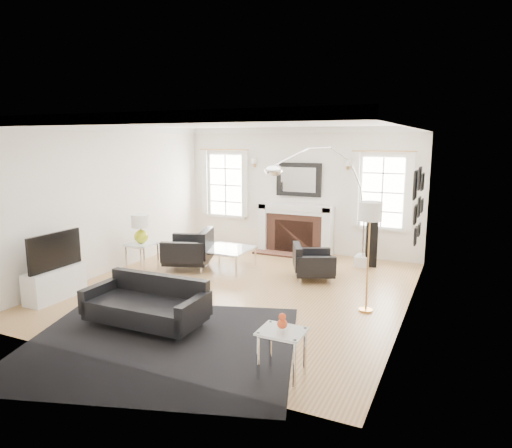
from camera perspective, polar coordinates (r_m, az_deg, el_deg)
The scene contains 25 objects.
floor at distance 7.95m, azimuth -2.10°, elevation -8.05°, with size 6.00×6.00×0.00m, color #95683E.
back_wall at distance 10.36m, azimuth 5.41°, elevation 4.19°, with size 5.50×0.04×2.80m, color silver.
front_wall at distance 5.18m, azimuth -17.45°, elevation -2.56°, with size 5.50×0.04×2.80m, color silver.
left_wall at distance 9.20m, azimuth -17.64°, elevation 2.95°, with size 0.04×6.00×2.80m, color silver.
right_wall at distance 6.84m, azimuth 18.81°, elevation 0.44°, with size 0.04×6.00×2.80m, color silver.
ceiling at distance 7.54m, azimuth -2.25°, elevation 12.55°, with size 5.50×6.00×0.02m, color white.
crown_molding at distance 7.54m, azimuth -2.25°, elevation 12.10°, with size 5.50×6.00×0.12m, color white.
fireplace at distance 10.30m, azimuth 4.93°, elevation -0.67°, with size 1.70×0.69×1.11m.
mantel_mirror at distance 10.30m, azimuth 5.35°, elevation 5.55°, with size 1.05×0.07×0.75m.
window_left at distance 11.06m, azimuth -3.78°, elevation 4.91°, with size 1.24×0.15×1.62m.
window_right at distance 9.85m, azimuth 15.53°, elevation 3.87°, with size 1.24×0.15×1.62m.
gallery_wall at distance 8.10m, azimuth 19.65°, elevation 2.83°, with size 0.04×1.73×1.29m.
tv_unit at distance 8.03m, azimuth -23.80°, elevation -6.32°, with size 0.35×1.00×1.09m.
area_rug at distance 6.03m, azimuth -12.03°, elevation -14.45°, with size 3.35×2.79×0.01m, color black.
sofa at distance 6.51m, azimuth -13.33°, elevation -9.82°, with size 1.68×0.80×0.55m.
armchair_left at distance 9.15m, azimuth -8.12°, elevation -3.32°, with size 1.11×1.18×0.65m.
armchair_right at distance 8.44m, azimuth 6.91°, elevation -4.91°, with size 0.96×1.01×0.53m.
coffee_table at distance 9.07m, azimuth -3.64°, elevation -3.23°, with size 0.93×0.93×0.41m.
side_table_left at distance 9.12m, azimuth -14.09°, elevation -3.00°, with size 0.51×0.51×0.56m.
nesting_table at distance 5.01m, azimuth 3.27°, elevation -14.36°, with size 0.49×0.41×0.54m.
gourd_lamp at distance 9.03m, azimuth -14.22°, elevation -0.34°, with size 0.35×0.35×0.56m.
orange_vase at distance 4.93m, azimuth 3.30°, elevation -12.11°, with size 0.11×0.11×0.17m.
arc_floor_lamp at distance 8.93m, azimuth 8.07°, elevation 2.77°, with size 1.76×1.63×2.49m.
stick_floor_lamp at distance 6.77m, azimuth 14.06°, elevation 0.85°, with size 0.33×0.33×1.65m.
speaker_tower at distance 9.46m, azimuth 14.25°, elevation -1.92°, with size 0.22×0.22×1.09m, color black.
Camera 1 is at (3.43, -6.71, 2.52)m, focal length 32.00 mm.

